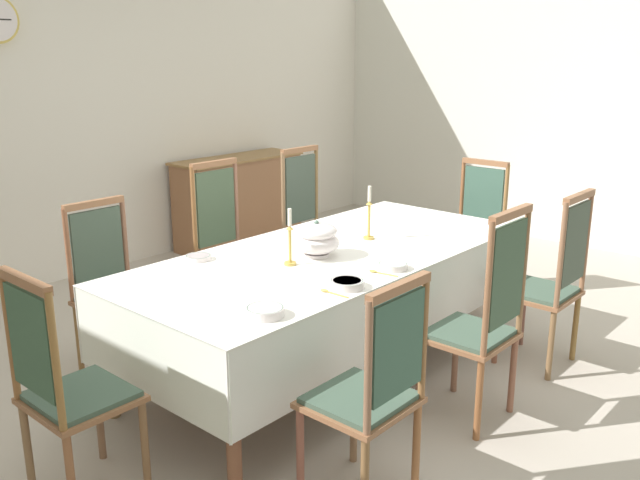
% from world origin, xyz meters
% --- Properties ---
extents(ground, '(7.65, 5.62, 0.04)m').
position_xyz_m(ground, '(0.00, 0.00, -0.02)').
color(ground, '#B2A79B').
extents(back_wall, '(7.65, 0.08, 3.10)m').
position_xyz_m(back_wall, '(0.00, 2.85, 1.55)').
color(back_wall, silver).
rests_on(back_wall, ground).
extents(right_wall, '(0.08, 5.62, 3.10)m').
position_xyz_m(right_wall, '(3.87, 0.00, 1.55)').
color(right_wall, silver).
rests_on(right_wall, ground).
extents(dining_table, '(2.73, 1.20, 0.76)m').
position_xyz_m(dining_table, '(0.00, -0.08, 0.70)').
color(dining_table, brown).
rests_on(dining_table, ground).
extents(tablecloth, '(2.75, 1.22, 0.44)m').
position_xyz_m(tablecloth, '(0.00, -0.08, 0.65)').
color(tablecloth, white).
rests_on(tablecloth, dining_table).
extents(chair_south_a, '(0.44, 0.42, 1.06)m').
position_xyz_m(chair_south_a, '(-0.91, -1.08, 0.55)').
color(chair_south_a, '#905343').
rests_on(chair_south_a, ground).
extents(chair_north_a, '(0.44, 0.42, 1.07)m').
position_xyz_m(chair_north_a, '(-0.91, 0.92, 0.55)').
color(chair_north_a, brown).
rests_on(chair_north_a, ground).
extents(chair_south_b, '(0.44, 0.42, 1.19)m').
position_xyz_m(chair_south_b, '(0.04, -1.09, 0.59)').
color(chair_south_b, brown).
rests_on(chair_south_b, ground).
extents(chair_north_b, '(0.44, 0.42, 1.20)m').
position_xyz_m(chair_north_b, '(0.04, 0.93, 0.60)').
color(chair_north_b, '#8F5645').
rests_on(chair_north_b, ground).
extents(chair_south_c, '(0.44, 0.42, 1.14)m').
position_xyz_m(chair_south_c, '(0.93, -1.09, 0.57)').
color(chair_south_c, brown).
rests_on(chair_south_c, ground).
extents(chair_north_c, '(0.44, 0.42, 1.20)m').
position_xyz_m(chair_north_c, '(0.93, 0.93, 0.60)').
color(chair_north_c, olive).
rests_on(chair_north_c, ground).
extents(chair_head_west, '(0.42, 0.44, 1.08)m').
position_xyz_m(chair_head_west, '(-1.77, -0.08, 0.56)').
color(chair_head_west, brown).
rests_on(chair_head_west, ground).
extents(chair_head_east, '(0.42, 0.44, 1.11)m').
position_xyz_m(chair_head_east, '(1.77, -0.08, 0.56)').
color(chair_head_east, '#935D36').
rests_on(chair_head_east, ground).
extents(soup_tureen, '(0.27, 0.27, 0.22)m').
position_xyz_m(soup_tureen, '(-0.14, -0.08, 0.87)').
color(soup_tureen, silver).
rests_on(soup_tureen, tablecloth).
extents(candlestick_west, '(0.07, 0.07, 0.33)m').
position_xyz_m(candlestick_west, '(-0.37, -0.08, 0.90)').
color(candlestick_west, gold).
rests_on(candlestick_west, tablecloth).
extents(candlestick_east, '(0.07, 0.07, 0.35)m').
position_xyz_m(candlestick_east, '(0.37, -0.08, 0.91)').
color(candlestick_east, gold).
rests_on(candlestick_east, tablecloth).
extents(bowl_near_left, '(0.16, 0.16, 0.04)m').
position_xyz_m(bowl_near_left, '(-0.04, -0.57, 0.79)').
color(bowl_near_left, silver).
rests_on(bowl_near_left, tablecloth).
extents(bowl_near_right, '(0.18, 0.18, 0.04)m').
position_xyz_m(bowl_near_right, '(-0.46, -0.57, 0.79)').
color(bowl_near_right, silver).
rests_on(bowl_near_right, tablecloth).
extents(bowl_far_left, '(0.18, 0.18, 0.04)m').
position_xyz_m(bowl_far_left, '(-1.01, -0.54, 0.79)').
color(bowl_far_left, silver).
rests_on(bowl_far_left, tablecloth).
extents(bowl_far_right, '(0.15, 0.15, 0.03)m').
position_xyz_m(bowl_far_right, '(-0.65, 0.39, 0.78)').
color(bowl_far_right, silver).
rests_on(bowl_far_right, tablecloth).
extents(spoon_primary, '(0.04, 0.18, 0.01)m').
position_xyz_m(spoon_primary, '(-0.16, -0.54, 0.77)').
color(spoon_primary, gold).
rests_on(spoon_primary, tablecloth).
extents(spoon_secondary, '(0.03, 0.18, 0.01)m').
position_xyz_m(spoon_secondary, '(-0.58, -0.54, 0.77)').
color(spoon_secondary, gold).
rests_on(spoon_secondary, tablecloth).
extents(sideboard, '(1.44, 0.48, 0.90)m').
position_xyz_m(sideboard, '(1.59, 2.53, 0.45)').
color(sideboard, brown).
rests_on(sideboard, ground).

